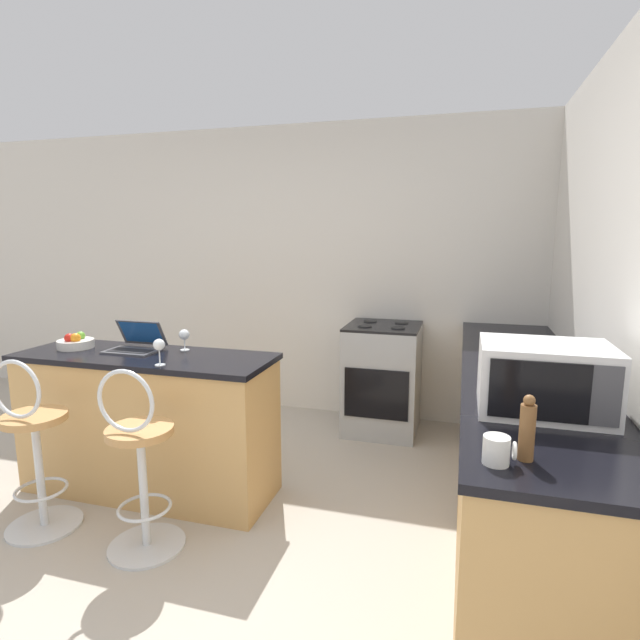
# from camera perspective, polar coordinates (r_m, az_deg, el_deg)

# --- Properties ---
(ground_plane) EXTENTS (20.00, 20.00, 0.00)m
(ground_plane) POSITION_cam_1_polar(r_m,az_deg,el_deg) (2.92, -17.85, -24.97)
(ground_plane) COLOR #ADA393
(wall_back) EXTENTS (12.00, 0.06, 2.60)m
(wall_back) POSITION_cam_1_polar(r_m,az_deg,el_deg) (4.61, -1.75, 5.50)
(wall_back) COLOR silver
(wall_back) RESTS_ON ground_plane
(breakfast_bar) EXTENTS (1.63, 0.56, 0.91)m
(breakfast_bar) POSITION_cam_1_polar(r_m,az_deg,el_deg) (3.43, -19.03, -11.08)
(breakfast_bar) COLOR tan
(breakfast_bar) RESTS_ON ground_plane
(counter_right) EXTENTS (0.68, 2.92, 0.91)m
(counter_right) POSITION_cam_1_polar(r_m,az_deg,el_deg) (3.15, 21.83, -13.09)
(counter_right) COLOR tan
(counter_right) RESTS_ON ground_plane
(bar_stool_near) EXTENTS (0.40, 0.40, 1.00)m
(bar_stool_near) POSITION_cam_1_polar(r_m,az_deg,el_deg) (3.24, -29.83, -12.80)
(bar_stool_near) COLOR silver
(bar_stool_near) RESTS_ON ground_plane
(bar_stool_far) EXTENTS (0.40, 0.40, 1.00)m
(bar_stool_far) POSITION_cam_1_polar(r_m,az_deg,el_deg) (2.82, -19.90, -15.40)
(bar_stool_far) COLOR silver
(bar_stool_far) RESTS_ON ground_plane
(laptop) EXTENTS (0.33, 0.26, 0.19)m
(laptop) POSITION_cam_1_polar(r_m,az_deg,el_deg) (3.42, -20.28, -2.45)
(laptop) COLOR #47474C
(laptop) RESTS_ON breakfast_bar
(microwave) EXTENTS (0.52, 0.39, 0.29)m
(microwave) POSITION_cam_1_polar(r_m,az_deg,el_deg) (2.28, 24.25, -6.10)
(microwave) COLOR white
(microwave) RESTS_ON counter_right
(toaster) EXTENTS (0.26, 0.25, 0.18)m
(toaster) POSITION_cam_1_polar(r_m,az_deg,el_deg) (2.93, 22.57, -3.78)
(toaster) COLOR #9EA3A8
(toaster) RESTS_ON counter_right
(stove_range) EXTENTS (0.59, 0.61, 0.91)m
(stove_range) POSITION_cam_1_polar(r_m,az_deg,el_deg) (4.24, 7.14, -6.60)
(stove_range) COLOR #9EA3A8
(stove_range) RESTS_ON ground_plane
(wine_glass_short) EXTENTS (0.07, 0.07, 0.15)m
(wine_glass_short) POSITION_cam_1_polar(r_m,az_deg,el_deg) (2.97, -17.92, -2.85)
(wine_glass_short) COLOR silver
(wine_glass_short) RESTS_ON breakfast_bar
(mug_white) EXTENTS (0.10, 0.09, 0.09)m
(mug_white) POSITION_cam_1_polar(r_m,az_deg,el_deg) (1.76, 19.60, -13.84)
(mug_white) COLOR white
(mug_white) RESTS_ON counter_right
(pepper_mill) EXTENTS (0.05, 0.05, 0.22)m
(pepper_mill) POSITION_cam_1_polar(r_m,az_deg,el_deg) (1.80, 22.60, -11.46)
(pepper_mill) COLOR brown
(pepper_mill) RESTS_ON counter_right
(fruit_bowl) EXTENTS (0.23, 0.23, 0.11)m
(fruit_bowl) POSITION_cam_1_polar(r_m,az_deg,el_deg) (3.64, -26.15, -2.33)
(fruit_bowl) COLOR silver
(fruit_bowl) RESTS_ON breakfast_bar
(wine_glass_tall) EXTENTS (0.07, 0.07, 0.14)m
(wine_glass_tall) POSITION_cam_1_polar(r_m,az_deg,el_deg) (3.31, -15.26, -1.72)
(wine_glass_tall) COLOR silver
(wine_glass_tall) RESTS_ON breakfast_bar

